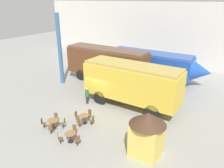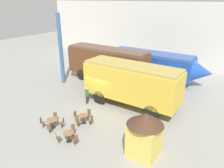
# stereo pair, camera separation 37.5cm
# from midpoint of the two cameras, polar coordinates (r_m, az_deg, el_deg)

# --- Properties ---
(ground_plane) EXTENTS (80.00, 80.00, 0.00)m
(ground_plane) POSITION_cam_midpoint_polar(r_m,az_deg,el_deg) (21.53, -2.15, -4.49)
(ground_plane) COLOR gray
(backdrop_wall) EXTENTS (44.00, 0.15, 9.00)m
(backdrop_wall) POSITION_cam_midpoint_polar(r_m,az_deg,el_deg) (33.74, 13.96, 12.53)
(backdrop_wall) COLOR silver
(backdrop_wall) RESTS_ON ground_plane
(streamlined_locomotive) EXTENTS (12.32, 2.83, 3.33)m
(streamlined_locomotive) POSITION_cam_midpoint_polar(r_m,az_deg,el_deg) (27.16, 11.83, 5.17)
(streamlined_locomotive) COLOR blue
(streamlined_locomotive) RESTS_ON ground_plane
(passenger_coach_wooden) EXTENTS (9.92, 2.55, 4.11)m
(passenger_coach_wooden) POSITION_cam_midpoint_polar(r_m,az_deg,el_deg) (25.64, -0.87, 5.77)
(passenger_coach_wooden) COLOR brown
(passenger_coach_wooden) RESTS_ON ground_plane
(passenger_coach_vintage) EXTENTS (8.87, 2.83, 4.02)m
(passenger_coach_vintage) POSITION_cam_midpoint_polar(r_m,az_deg,el_deg) (19.79, 5.64, 0.60)
(passenger_coach_vintage) COLOR gold
(passenger_coach_vintage) RESTS_ON ground_plane
(cafe_table_near) EXTENTS (0.75, 0.75, 0.73)m
(cafe_table_near) POSITION_cam_midpoint_polar(r_m,az_deg,el_deg) (17.84, -6.89, -8.57)
(cafe_table_near) COLOR black
(cafe_table_near) RESTS_ON ground_plane
(cafe_table_mid) EXTENTS (0.79, 0.79, 0.70)m
(cafe_table_mid) POSITION_cam_midpoint_polar(r_m,az_deg,el_deg) (15.93, -10.60, -12.91)
(cafe_table_mid) COLOR black
(cafe_table_mid) RESTS_ON ground_plane
(cafe_table_far) EXTENTS (0.87, 0.87, 0.72)m
(cafe_table_far) POSITION_cam_midpoint_polar(r_m,az_deg,el_deg) (17.67, -14.78, -9.43)
(cafe_table_far) COLOR black
(cafe_table_far) RESTS_ON ground_plane
(cafe_chair_0) EXTENTS (0.37, 0.36, 0.87)m
(cafe_chair_0) POSITION_cam_midpoint_polar(r_m,az_deg,el_deg) (17.50, -4.85, -9.28)
(cafe_chair_0) COLOR black
(cafe_chair_0) RESTS_ON ground_plane
(cafe_chair_1) EXTENTS (0.36, 0.37, 0.87)m
(cafe_chair_1) POSITION_cam_midpoint_polar(r_m,az_deg,el_deg) (18.39, -5.57, -7.65)
(cafe_chair_1) COLOR black
(cafe_chair_1) RESTS_ON ground_plane
(cafe_chair_2) EXTENTS (0.37, 0.36, 0.87)m
(cafe_chair_2) POSITION_cam_midpoint_polar(r_m,az_deg,el_deg) (18.25, -8.84, -8.08)
(cafe_chair_2) COLOR black
(cafe_chair_2) RESTS_ON ground_plane
(cafe_chair_3) EXTENTS (0.36, 0.37, 0.87)m
(cafe_chair_3) POSITION_cam_midpoint_polar(r_m,az_deg,el_deg) (17.35, -8.29, -9.74)
(cafe_chair_3) COLOR black
(cafe_chair_3) RESTS_ON ground_plane
(cafe_chair_4) EXTENTS (0.37, 0.36, 0.87)m
(cafe_chair_4) POSITION_cam_midpoint_polar(r_m,az_deg,el_deg) (15.44, -8.80, -14.15)
(cafe_chair_4) COLOR black
(cafe_chair_4) RESTS_ON ground_plane
(cafe_chair_5) EXTENTS (0.38, 0.39, 0.87)m
(cafe_chair_5) POSITION_cam_midpoint_polar(r_m,az_deg,el_deg) (16.53, -9.57, -11.55)
(cafe_chair_5) COLOR black
(cafe_chair_5) RESTS_ON ground_plane
(cafe_chair_6) EXTENTS (0.40, 0.41, 0.87)m
(cafe_chair_6) POSITION_cam_midpoint_polar(r_m,az_deg,el_deg) (15.91, -13.39, -13.34)
(cafe_chair_6) COLOR black
(cafe_chair_6) RESTS_ON ground_plane
(cafe_chair_7) EXTENTS (0.39, 0.40, 0.87)m
(cafe_chair_7) POSITION_cam_midpoint_polar(r_m,az_deg,el_deg) (18.37, -14.08, -8.31)
(cafe_chair_7) COLOR black
(cafe_chair_7) RESTS_ON ground_plane
(cafe_chair_8) EXTENTS (0.40, 0.39, 0.87)m
(cafe_chair_8) POSITION_cam_midpoint_polar(r_m,az_deg,el_deg) (17.94, -17.27, -9.43)
(cafe_chair_8) COLOR black
(cafe_chair_8) RESTS_ON ground_plane
(cafe_chair_9) EXTENTS (0.39, 0.40, 0.87)m
(cafe_chair_9) POSITION_cam_midpoint_polar(r_m,az_deg,el_deg) (17.05, -15.51, -10.97)
(cafe_chair_9) COLOR black
(cafe_chair_9) RESTS_ON ground_plane
(cafe_chair_10) EXTENTS (0.40, 0.39, 0.87)m
(cafe_chair_10) POSITION_cam_midpoint_polar(r_m,az_deg,el_deg) (17.50, -12.20, -9.74)
(cafe_chair_10) COLOR black
(cafe_chair_10) RESTS_ON ground_plane
(visitor_person) EXTENTS (0.34, 0.34, 1.63)m
(visitor_person) POSITION_cam_midpoint_polar(r_m,az_deg,el_deg) (20.86, -6.08, -2.84)
(visitor_person) COLOR #262633
(visitor_person) RESTS_ON ground_plane
(ticket_kiosk) EXTENTS (2.34, 2.34, 3.00)m
(ticket_kiosk) POSITION_cam_midpoint_polar(r_m,az_deg,el_deg) (14.11, 9.30, -12.25)
(ticket_kiosk) COLOR #DBC151
(ticket_kiosk) RESTS_ON ground_plane
(support_pillar) EXTENTS (0.44, 0.44, 8.00)m
(support_pillar) POSITION_cam_midpoint_polar(r_m,az_deg,el_deg) (25.65, -12.82, 8.77)
(support_pillar) COLOR #386093
(support_pillar) RESTS_ON ground_plane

